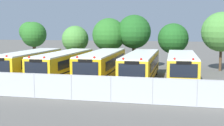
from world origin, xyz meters
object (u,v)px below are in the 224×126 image
tree_3 (135,31)px  tree_4 (172,38)px  tree_1 (75,39)px  tree_5 (221,31)px  school_bus_2 (102,64)px  school_bus_4 (182,67)px  school_bus_3 (141,66)px  tree_2 (108,35)px  tree_0 (32,34)px  school_bus_0 (29,63)px  school_bus_1 (64,64)px

tree_3 → tree_4: size_ratio=1.18×
tree_1 → tree_5: 17.17m
tree_3 → school_bus_2: bearing=-102.3°
school_bus_4 → tree_3: (-5.47, 8.21, 3.05)m
school_bus_3 → tree_2: (-4.98, 7.70, 2.54)m
tree_3 → tree_0: bearing=175.2°
tree_3 → tree_5: tree_5 is taller
school_bus_2 → tree_3: bearing=-103.3°
school_bus_3 → tree_3: bearing=-77.4°
school_bus_4 → school_bus_0: bearing=-0.1°
tree_0 → tree_2: bearing=-8.6°
school_bus_1 → school_bus_4: bearing=-177.4°
tree_1 → tree_2: 4.34m
tree_5 → tree_1: bearing=-179.3°
school_bus_2 → tree_4: tree_4 is taller
school_bus_2 → tree_5: (11.53, 8.54, 3.03)m
tree_3 → school_bus_1: bearing=-123.3°
school_bus_3 → school_bus_4: 3.63m
school_bus_0 → school_bus_3: 10.99m
school_bus_2 → tree_4: 11.33m
school_bus_0 → tree_4: size_ratio=1.96×
tree_4 → school_bus_2: bearing=-123.7°
school_bus_4 → tree_3: 10.33m
tree_3 → tree_1: bearing=179.4°
school_bus_1 → school_bus_4: 11.04m
school_bus_0 → tree_2: bearing=-126.7°
school_bus_4 → tree_4: 9.55m
tree_3 → school_bus_3: bearing=-77.2°
school_bus_2 → school_bus_3: size_ratio=0.99×
school_bus_1 → tree_4: size_ratio=2.08×
school_bus_1 → school_bus_2: bearing=-175.1°
tree_0 → tree_5: bearing=-2.1°
school_bus_3 → tree_5: size_ratio=1.71×
tree_1 → tree_4: size_ratio=0.95×
tree_1 → school_bus_3: bearing=-41.7°
school_bus_2 → school_bus_3: bearing=-179.7°
school_bus_0 → tree_0: size_ratio=1.87×
school_bus_3 → tree_1: size_ratio=2.22×
school_bus_1 → tree_2: 8.76m
tree_5 → tree_2: bearing=-176.6°
tree_3 → tree_5: bearing=1.8°
tree_4 → tree_5: (5.36, -0.72, 0.86)m
school_bus_1 → tree_1: size_ratio=2.19×
tree_0 → tree_1: 6.45m
school_bus_4 → tree_2: bearing=-43.3°
school_bus_0 → tree_5: size_ratio=1.59×
tree_0 → tree_5: 23.49m
school_bus_1 → tree_0: tree_0 is taller
school_bus_0 → tree_4: (13.50, 9.55, 2.20)m
school_bus_4 → tree_0: size_ratio=1.79×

